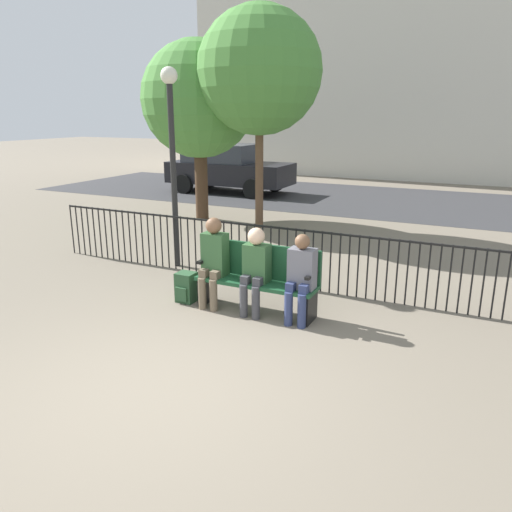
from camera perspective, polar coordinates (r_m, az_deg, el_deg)
ground_plane at (r=5.21m, az=-11.03°, el=-14.71°), size 80.00×80.00×0.00m
park_bench at (r=6.81m, az=0.29°, el=-2.32°), size 1.70×0.45×0.92m
seated_person_0 at (r=6.92m, az=-4.88°, el=-0.16°), size 0.34×0.39×1.27m
seated_person_1 at (r=6.64m, az=-0.08°, el=-1.13°), size 0.34×0.39×1.19m
seated_person_2 at (r=6.40m, az=5.13°, el=-2.08°), size 0.34×0.39×1.17m
backpack at (r=7.27m, az=-8.00°, el=-3.58°), size 0.26×0.27×0.44m
fence_railing at (r=7.74m, az=3.61°, el=0.44°), size 9.01×0.03×0.95m
tree_0 at (r=12.72m, az=-6.54°, el=17.29°), size 2.80×2.80×4.35m
tree_1 at (r=11.69m, az=0.40°, el=20.34°), size 2.78×2.78×4.91m
lamp_post at (r=8.67m, az=-9.60°, el=13.26°), size 0.28×0.28×3.36m
street_surface at (r=16.00m, az=15.46°, el=6.02°), size 24.00×6.00×0.01m
parked_car_0 at (r=17.21m, az=-3.28°, el=10.06°), size 4.20×1.94×1.62m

